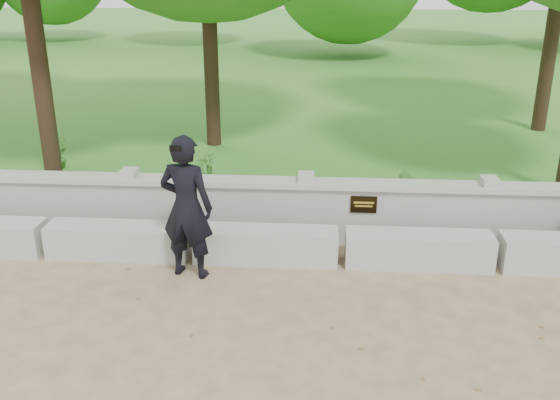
# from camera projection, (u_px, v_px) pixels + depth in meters

# --- Properties ---
(ground) EXTENTS (80.00, 80.00, 0.00)m
(ground) POSITION_uv_depth(u_px,v_px,m) (345.00, 344.00, 6.51)
(ground) COLOR tan
(ground) RESTS_ON ground
(lawn) EXTENTS (40.00, 22.00, 0.25)m
(lawn) POSITION_uv_depth(u_px,v_px,m) (333.00, 85.00, 19.51)
(lawn) COLOR #2D7329
(lawn) RESTS_ON ground
(concrete_bench) EXTENTS (11.90, 0.45, 0.45)m
(concrete_bench) POSITION_uv_depth(u_px,v_px,m) (342.00, 247.00, 8.20)
(concrete_bench) COLOR #B8B5AE
(concrete_bench) RESTS_ON ground
(parapet_wall) EXTENTS (12.50, 0.35, 0.90)m
(parapet_wall) POSITION_uv_depth(u_px,v_px,m) (341.00, 211.00, 8.76)
(parapet_wall) COLOR #ADAAA3
(parapet_wall) RESTS_ON ground
(man_main) EXTENTS (0.75, 0.68, 1.84)m
(man_main) POSITION_uv_depth(u_px,v_px,m) (187.00, 207.00, 7.65)
(man_main) COLOR black
(man_main) RESTS_ON ground
(shrub_a) EXTENTS (0.36, 0.40, 0.62)m
(shrub_a) POSITION_uv_depth(u_px,v_px,m) (59.00, 151.00, 11.16)
(shrub_a) COLOR #3C7427
(shrub_a) RESTS_ON lawn
(shrub_b) EXTENTS (0.33, 0.37, 0.56)m
(shrub_b) POSITION_uv_depth(u_px,v_px,m) (403.00, 191.00, 9.33)
(shrub_b) COLOR #3C7427
(shrub_b) RESTS_ON lawn
(shrub_d) EXTENTS (0.49, 0.49, 0.66)m
(shrub_d) POSITION_uv_depth(u_px,v_px,m) (208.00, 172.00, 9.99)
(shrub_d) COLOR #3C7427
(shrub_d) RESTS_ON lawn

